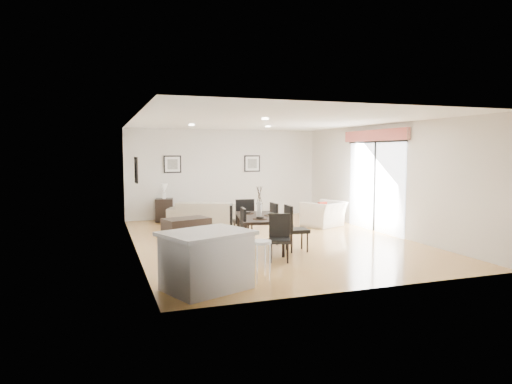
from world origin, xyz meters
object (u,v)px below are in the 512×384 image
object	(u,v)px
dining_table	(259,219)
dining_chair_wfar	(227,224)
dining_chair_wnear	(238,229)
dining_chair_efar	(278,221)
dining_chair_head	(279,235)
bar_stool	(261,247)
armchair	(324,214)
kitchen_island	(207,260)
sofa	(208,212)
coffee_table	(186,227)
dining_chair_foot	(244,217)
dining_chair_enear	(293,226)
side_table	(164,210)

from	to	relation	value
dining_table	dining_chair_wfar	distance (m)	0.72
dining_chair_wnear	dining_chair_efar	xyz separation A→B (m)	(1.17, 0.85, -0.01)
dining_chair_head	bar_stool	world-z (taller)	dining_chair_head
armchair	dining_chair_wfar	distance (m)	3.70
dining_chair_efar	dining_chair_wnear	bearing A→B (deg)	127.14
kitchen_island	dining_chair_wnear	bearing A→B (deg)	39.02
sofa	dining_chair_wfar	bearing A→B (deg)	107.05
sofa	coffee_table	world-z (taller)	sofa
dining_table	dining_chair_efar	world-z (taller)	dining_chair_efar
dining_chair_wfar	armchair	bearing A→B (deg)	136.82
dining_chair_head	dining_chair_foot	size ratio (longest dim) A/B	0.91
dining_table	kitchen_island	distance (m)	2.88
dining_chair_wfar	dining_chair_head	world-z (taller)	dining_chair_wfar
kitchen_island	dining_chair_head	bearing A→B (deg)	16.02
dining_chair_wnear	bar_stool	world-z (taller)	dining_chair_wnear
sofa	dining_chair_enear	size ratio (longest dim) A/B	2.31
kitchen_island	bar_stool	bearing A→B (deg)	-22.05
dining_chair_head	coffee_table	distance (m)	3.31
dining_chair_efar	bar_stool	xyz separation A→B (m)	(-1.39, -2.77, 0.07)
dining_chair_enear	dining_chair_foot	bearing A→B (deg)	27.36
dining_chair_foot	coffee_table	xyz separation A→B (m)	(-1.13, 1.02, -0.32)
dining_chair_head	dining_chair_foot	world-z (taller)	dining_chair_foot
sofa	dining_chair_foot	xyz separation A→B (m)	(0.22, -2.66, 0.21)
dining_chair_wnear	kitchen_island	bearing A→B (deg)	-20.38
sofa	dining_chair_efar	xyz separation A→B (m)	(0.82, -3.27, 0.19)
coffee_table	dining_table	bearing A→B (deg)	-77.77
dining_chair_efar	armchair	bearing A→B (deg)	-47.77
dining_chair_wnear	dining_chair_head	bearing A→B (deg)	53.66
sofa	dining_chair_foot	bearing A→B (deg)	118.12
dining_table	sofa	bearing A→B (deg)	105.27
dining_chair_wfar	side_table	size ratio (longest dim) A/B	1.38
sofa	bar_stool	xyz separation A→B (m)	(-0.57, -6.04, 0.26)
dining_chair_head	kitchen_island	bearing A→B (deg)	-119.98
dining_table	kitchen_island	bearing A→B (deg)	-113.33
dining_chair_head	dining_chair_foot	bearing A→B (deg)	112.90
dining_table	dining_chair_wnear	distance (m)	0.73
armchair	dining_chair_efar	world-z (taller)	dining_chair_efar
kitchen_island	bar_stool	size ratio (longest dim) A/B	2.23
dining_chair_head	kitchen_island	size ratio (longest dim) A/B	0.58
dining_chair_foot	coffee_table	world-z (taller)	dining_chair_foot
armchair	coffee_table	world-z (taller)	armchair
dining_table	coffee_table	size ratio (longest dim) A/B	1.70
sofa	dining_chair_wfar	distance (m)	3.32
dining_chair_foot	kitchen_island	distance (m)	3.76
side_table	armchair	bearing A→B (deg)	-30.48
dining_chair_enear	dining_chair_head	bearing A→B (deg)	143.58
armchair	dining_chair_enear	world-z (taller)	dining_chair_enear
dining_chair_enear	coffee_table	bearing A→B (deg)	40.06
dining_chair_foot	side_table	world-z (taller)	dining_chair_foot
armchair	dining_chair_efar	size ratio (longest dim) A/B	1.15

